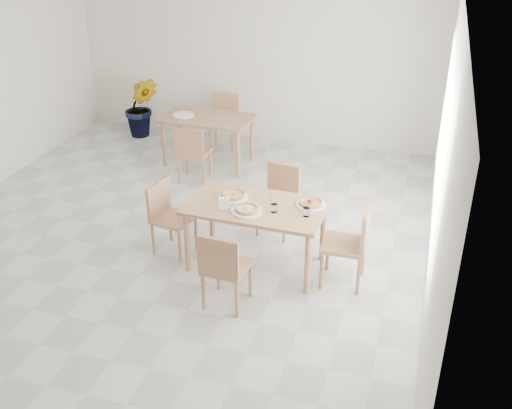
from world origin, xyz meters
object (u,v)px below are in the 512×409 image
(plate_margherita, at_px, (234,197))
(pizza_pepperoni, at_px, (311,203))
(second_table, at_px, (208,123))
(plate_empty, at_px, (183,115))
(chair_west, at_px, (167,213))
(chair_east, at_px, (353,240))
(tumbler_b, at_px, (306,212))
(chair_back_n, at_px, (224,117))
(chair_north, at_px, (280,194))
(tumbler_a, at_px, (274,208))
(chair_back_s, at_px, (192,150))
(chair_south, at_px, (223,265))
(potted_plant, at_px, (141,107))
(napkin_holder, at_px, (224,204))
(main_table, at_px, (256,212))
(pizza_mushroom, at_px, (247,209))
(plate_pepperoni, at_px, (311,205))
(plate_mushroom, at_px, (247,211))
(pizza_margherita, at_px, (234,195))

(plate_margherita, xyz_separation_m, pizza_pepperoni, (0.85, 0.05, 0.02))
(second_table, distance_m, plate_empty, 0.39)
(chair_west, bearing_deg, second_table, 19.43)
(chair_east, relative_size, plate_empty, 2.83)
(tumbler_b, distance_m, chair_back_n, 3.99)
(chair_north, bearing_deg, tumbler_a, -70.36)
(chair_north, bearing_deg, chair_back_s, 155.86)
(plate_empty, bearing_deg, chair_east, -40.99)
(chair_south, relative_size, potted_plant, 0.82)
(potted_plant, bearing_deg, tumbler_a, -46.71)
(plate_margherita, bearing_deg, chair_back_n, 111.01)
(tumbler_a, height_order, chair_back_n, chair_back_n)
(napkin_holder, bearing_deg, chair_north, 49.22)
(chair_west, relative_size, chair_east, 0.92)
(chair_north, height_order, plate_empty, chair_north)
(napkin_holder, bearing_deg, second_table, 91.48)
(main_table, bearing_deg, tumbler_a, -21.24)
(plate_margherita, distance_m, tumbler_a, 0.55)
(pizza_pepperoni, bearing_deg, plate_margherita, -176.32)
(pizza_mushroom, height_order, tumbler_a, tumbler_a)
(potted_plant, bearing_deg, plate_pepperoni, -41.62)
(tumbler_b, distance_m, napkin_holder, 0.86)
(plate_mushroom, xyz_separation_m, second_table, (-1.46, 2.71, -0.10))
(tumbler_a, xyz_separation_m, chair_back_s, (-1.71, 1.94, -0.31))
(plate_mushroom, bearing_deg, pizza_mushroom, 90.00)
(main_table, xyz_separation_m, chair_back_n, (-1.52, 3.31, -0.17))
(plate_pepperoni, bearing_deg, chair_east, -23.85)
(pizza_pepperoni, relative_size, tumbler_b, 3.36)
(main_table, relative_size, chair_south, 1.77)
(plate_margherita, distance_m, plate_mushroom, 0.37)
(plate_mushroom, distance_m, second_table, 3.08)
(chair_south, xyz_separation_m, plate_mushroom, (0.03, 0.67, 0.27))
(chair_west, relative_size, plate_mushroom, 2.50)
(plate_pepperoni, height_order, pizza_pepperoni, pizza_pepperoni)
(chair_west, bearing_deg, napkin_holder, -96.39)
(pizza_pepperoni, distance_m, tumbler_a, 0.43)
(chair_south, xyz_separation_m, potted_plant, (-2.93, 4.18, 0.02))
(plate_pepperoni, xyz_separation_m, pizza_margherita, (-0.85, -0.05, 0.02))
(chair_north, height_order, chair_back_s, chair_back_s)
(chair_north, relative_size, second_table, 0.62)
(chair_east, relative_size, tumbler_b, 9.84)
(plate_mushroom, xyz_separation_m, pizza_margherita, (-0.24, 0.28, 0.02))
(chair_south, height_order, pizza_mushroom, chair_south)
(second_table, bearing_deg, pizza_mushroom, -59.31)
(chair_back_n, height_order, plate_empty, chair_back_n)
(chair_north, xyz_separation_m, tumbler_a, (0.18, -0.94, 0.31))
(pizza_margherita, distance_m, second_table, 2.73)
(chair_west, height_order, chair_back_s, chair_back_s)
(second_table, distance_m, chair_back_s, 0.72)
(pizza_pepperoni, xyz_separation_m, chair_back_s, (-2.05, 1.68, -0.29))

